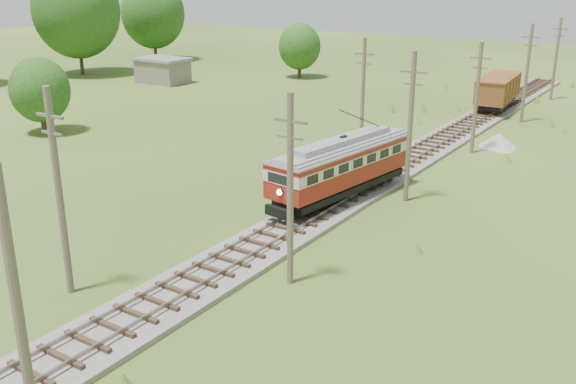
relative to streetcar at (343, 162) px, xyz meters
The scene contains 17 objects.
railbed_main 5.72m from the streetcar, 90.00° to the left, with size 3.60×96.00×0.57m.
streetcar is the anchor object (origin of this frame).
gondola 31.88m from the streetcar, 90.00° to the left, with size 3.57×8.98×2.91m.
gravel_pile 18.59m from the streetcar, 76.56° to the left, with size 3.02×3.21×1.10m.
utility_pole_r_1 24.03m from the streetcar, 82.56° to the right, with size 0.30×0.30×8.80m.
utility_pole_r_2 11.41m from the streetcar, 72.93° to the right, with size 1.60×0.30×8.60m.
utility_pole_r_3 4.47m from the streetcar, 35.13° to the left, with size 1.60×0.30×9.00m.
utility_pole_r_4 15.66m from the streetcar, 78.87° to the left, with size 1.60×0.30×8.40m.
utility_pole_r_5 28.53m from the streetcar, 83.14° to the left, with size 1.60×0.30×8.90m.
utility_pole_r_6 41.43m from the streetcar, 85.56° to the left, with size 1.60×0.30×8.70m.
utility_pole_l_a 17.40m from the streetcar, 104.08° to the right, with size 1.60×0.30×9.00m.
utility_pole_l_b 12.28m from the streetcar, 111.80° to the left, with size 1.60×0.30×8.60m.
tree_left_4 59.90m from the streetcar, 154.94° to the left, with size 11.34×11.34×14.61m.
tree_left_5 69.71m from the streetcar, 143.62° to the left, with size 9.66×9.66×12.44m.
tree_mid_a 48.24m from the streetcar, 125.50° to the left, with size 5.46×5.46×7.03m.
tree_mid_c 30.05m from the streetcar, behind, with size 5.04×5.04×6.49m.
shed 47.85m from the streetcar, 146.72° to the left, with size 6.40×4.40×3.10m.
Camera 1 is at (17.48, -3.67, 13.22)m, focal length 40.00 mm.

